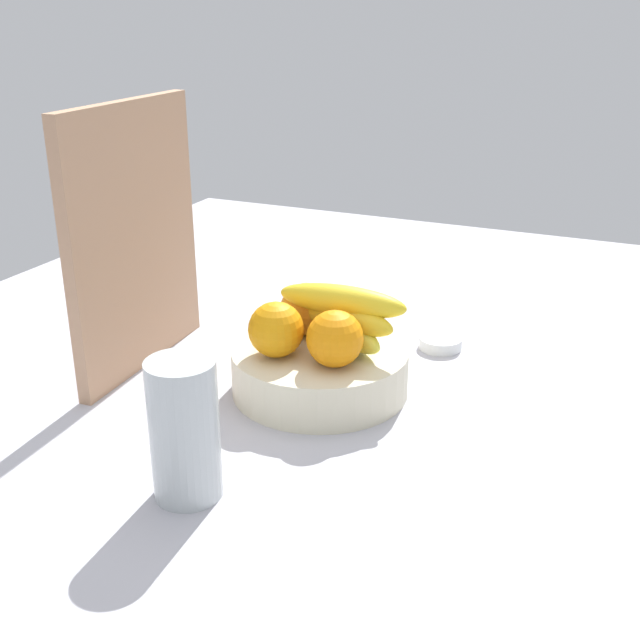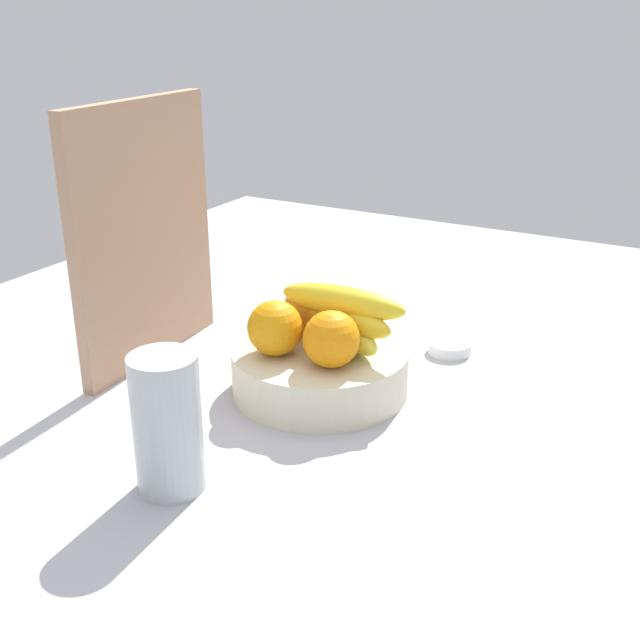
% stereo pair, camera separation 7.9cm
% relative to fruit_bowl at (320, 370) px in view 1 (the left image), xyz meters
% --- Properties ---
extents(ground_plane, '(1.80, 1.40, 0.03)m').
position_rel_fruit_bowl_xyz_m(ground_plane, '(-0.02, 0.01, -0.05)').
color(ground_plane, '#AFAEB7').
extents(fruit_bowl, '(0.23, 0.23, 0.06)m').
position_rel_fruit_bowl_xyz_m(fruit_bowl, '(0.00, 0.00, 0.00)').
color(fruit_bowl, beige).
rests_on(fruit_bowl, ground_plane).
extents(orange_front_left, '(0.07, 0.07, 0.07)m').
position_rel_fruit_bowl_xyz_m(orange_front_left, '(-0.04, 0.04, 0.07)').
color(orange_front_left, orange).
rests_on(orange_front_left, fruit_bowl).
extents(orange_front_right, '(0.07, 0.07, 0.07)m').
position_rel_fruit_bowl_xyz_m(orange_front_right, '(-0.04, -0.04, 0.07)').
color(orange_front_right, orange).
rests_on(orange_front_right, fruit_bowl).
extents(orange_center, '(0.07, 0.07, 0.07)m').
position_rel_fruit_bowl_xyz_m(orange_center, '(0.03, -0.02, 0.07)').
color(orange_center, orange).
rests_on(orange_center, fruit_bowl).
extents(orange_back_left, '(0.07, 0.07, 0.07)m').
position_rel_fruit_bowl_xyz_m(orange_back_left, '(0.04, 0.04, 0.07)').
color(orange_back_left, orange).
rests_on(orange_back_left, fruit_bowl).
extents(banana_bunch, '(0.13, 0.18, 0.08)m').
position_rel_fruit_bowl_xyz_m(banana_bunch, '(0.02, -0.02, 0.07)').
color(banana_bunch, yellow).
rests_on(banana_bunch, fruit_bowl).
extents(cutting_board, '(0.28, 0.03, 0.36)m').
position_rel_fruit_bowl_xyz_m(cutting_board, '(-0.02, 0.26, 0.15)').
color(cutting_board, tan).
rests_on(cutting_board, ground_plane).
extents(thermos_tumbler, '(0.07, 0.07, 0.15)m').
position_rel_fruit_bowl_xyz_m(thermos_tumbler, '(-0.27, 0.03, 0.05)').
color(thermos_tumbler, '#B3BBBD').
rests_on(thermos_tumbler, ground_plane).
extents(jar_lid, '(0.06, 0.06, 0.02)m').
position_rel_fruit_bowl_xyz_m(jar_lid, '(0.20, -0.11, -0.02)').
color(jar_lid, white).
rests_on(jar_lid, ground_plane).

